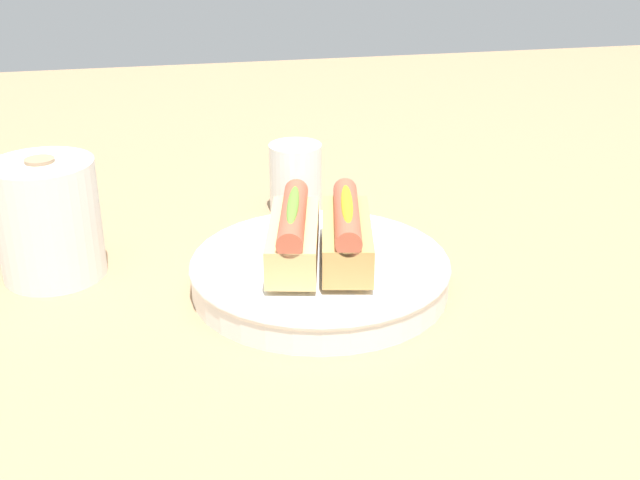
# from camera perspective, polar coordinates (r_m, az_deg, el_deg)

# --- Properties ---
(ground_plane) EXTENTS (2.40, 2.40, 0.00)m
(ground_plane) POSITION_cam_1_polar(r_m,az_deg,el_deg) (0.84, 1.12, -3.68)
(ground_plane) COLOR #9E7A56
(serving_bowl) EXTENTS (0.27, 0.27, 0.04)m
(serving_bowl) POSITION_cam_1_polar(r_m,az_deg,el_deg) (0.84, 0.00, -2.30)
(serving_bowl) COLOR white
(serving_bowl) RESTS_ON ground_plane
(hotdog_front) EXTENTS (0.16, 0.08, 0.06)m
(hotdog_front) POSITION_cam_1_polar(r_m,az_deg,el_deg) (0.82, 1.92, 0.54)
(hotdog_front) COLOR tan
(hotdog_front) RESTS_ON serving_bowl
(hotdog_back) EXTENTS (0.16, 0.08, 0.06)m
(hotdog_back) POSITION_cam_1_polar(r_m,az_deg,el_deg) (0.82, -1.92, 0.46)
(hotdog_back) COLOR #DBB270
(hotdog_back) RESTS_ON serving_bowl
(water_glass) EXTENTS (0.07, 0.07, 0.09)m
(water_glass) POSITION_cam_1_polar(r_m,az_deg,el_deg) (1.04, -1.67, 4.32)
(water_glass) COLOR white
(water_glass) RESTS_ON ground_plane
(paper_towel_roll) EXTENTS (0.11, 0.11, 0.13)m
(paper_towel_roll) POSITION_cam_1_polar(r_m,az_deg,el_deg) (0.90, -18.93, 1.39)
(paper_towel_roll) COLOR white
(paper_towel_roll) RESTS_ON ground_plane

